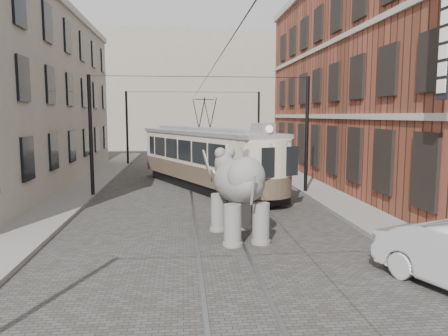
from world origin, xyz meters
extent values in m
plane|color=#423F3D|center=(0.00, 0.00, 0.00)|extent=(120.00, 120.00, 0.00)
cube|color=slate|center=(6.00, 0.00, 0.07)|extent=(2.00, 60.00, 0.15)
cube|color=slate|center=(-6.50, 0.00, 0.07)|extent=(2.00, 60.00, 0.15)
cube|color=brown|center=(11.00, 9.00, 6.00)|extent=(8.00, 26.00, 12.00)
cube|color=gray|center=(-11.00, 10.00, 5.00)|extent=(7.00, 24.00, 10.00)
cube|color=gray|center=(0.00, 40.00, 7.00)|extent=(28.00, 10.00, 14.00)
camera|label=1|loc=(-1.15, -15.55, 4.04)|focal=34.49mm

